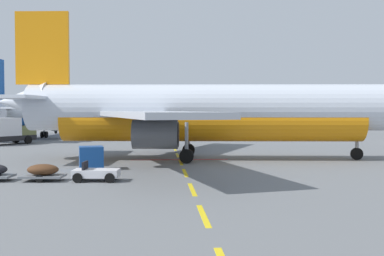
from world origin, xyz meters
TOP-DOWN VIEW (x-y plane):
  - ground at (40.00, 40.00)m, footprint 400.00×400.00m
  - apron_paint_markings at (18.00, 35.97)m, footprint 8.00×92.26m
  - airliner_foreground at (20.10, 21.99)m, footprint 34.82×34.48m
  - airliner_mid_left at (-2.31, 54.77)m, footprint 29.40×29.75m
  - catering_truck at (-1.78, 40.05)m, footprint 6.23×6.97m
  - baggage_train at (9.62, 10.95)m, footprint 8.69×2.26m
  - uld_cargo_container at (11.65, 16.00)m, footprint 1.86×1.82m
  - terminal_satellite at (42.33, 139.71)m, footprint 69.54×18.58m

SIDE VIEW (x-z plane):
  - ground at x=40.00m, z-range 0.00..0.00m
  - apron_paint_markings at x=18.00m, z-range 0.00..0.01m
  - baggage_train at x=9.62m, z-range -0.05..1.09m
  - uld_cargo_container at x=11.65m, z-range 0.00..1.60m
  - catering_truck at x=-1.78m, z-range 0.08..3.22m
  - airliner_mid_left at x=-2.31m, z-range -1.84..8.59m
  - airliner_foreground at x=20.10m, z-range -2.15..10.05m
  - terminal_satellite at x=42.33m, z-range -0.78..10.93m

